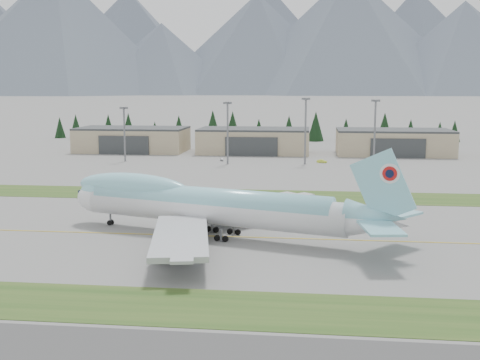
# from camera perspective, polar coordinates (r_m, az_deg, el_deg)

# --- Properties ---
(ground) EXTENTS (7000.00, 7000.00, 0.00)m
(ground) POSITION_cam_1_polar(r_m,az_deg,el_deg) (116.52, 1.98, -5.48)
(ground) COLOR slate
(ground) RESTS_ON ground
(grass_strip_near) EXTENTS (400.00, 14.00, 0.08)m
(grass_strip_near) POSITION_cam_1_polar(r_m,az_deg,el_deg) (80.42, -0.25, -12.15)
(grass_strip_near) COLOR #27491A
(grass_strip_near) RESTS_ON ground
(grass_strip_far) EXTENTS (400.00, 18.00, 0.08)m
(grass_strip_far) POSITION_cam_1_polar(r_m,az_deg,el_deg) (160.41, 3.27, -1.52)
(grass_strip_far) COLOR #27491A
(grass_strip_far) RESTS_ON ground
(taxiway_line_main) EXTENTS (400.00, 0.40, 0.02)m
(taxiway_line_main) POSITION_cam_1_polar(r_m,az_deg,el_deg) (116.52, 1.98, -5.48)
(taxiway_line_main) COLOR gold
(taxiway_line_main) RESTS_ON ground
(boeing_747_freighter) EXTENTS (70.61, 58.42, 18.66)m
(boeing_747_freighter) POSITION_cam_1_polar(r_m,az_deg,el_deg) (116.63, -2.99, -2.38)
(boeing_747_freighter) COLOR white
(boeing_747_freighter) RESTS_ON ground
(hangar_left) EXTENTS (48.00, 26.60, 10.80)m
(hangar_left) POSITION_cam_1_polar(r_m,az_deg,el_deg) (275.06, -10.15, 3.81)
(hangar_left) COLOR tan
(hangar_left) RESTS_ON ground
(hangar_center) EXTENTS (48.00, 26.60, 10.80)m
(hangar_center) POSITION_cam_1_polar(r_m,az_deg,el_deg) (264.57, 1.36, 3.76)
(hangar_center) COLOR tan
(hangar_center) RESTS_ON ground
(hangar_right) EXTENTS (48.00, 26.60, 10.80)m
(hangar_right) POSITION_cam_1_polar(r_m,az_deg,el_deg) (265.95, 14.37, 3.51)
(hangar_right) COLOR tan
(hangar_right) RESTS_ON ground
(floodlight_masts) EXTENTS (165.66, 7.62, 24.77)m
(floodlight_masts) POSITION_cam_1_polar(r_m,az_deg,el_deg) (224.68, 9.91, 5.38)
(floodlight_masts) COLOR slate
(floodlight_masts) RESTS_ON ground
(service_vehicle_a) EXTENTS (1.88, 3.32, 1.07)m
(service_vehicle_a) POSITION_cam_1_polar(r_m,az_deg,el_deg) (236.38, -1.75, 1.83)
(service_vehicle_a) COLOR silver
(service_vehicle_a) RESTS_ON ground
(service_vehicle_b) EXTENTS (4.11, 2.30, 1.28)m
(service_vehicle_b) POSITION_cam_1_polar(r_m,az_deg,el_deg) (232.06, 7.77, 1.62)
(service_vehicle_b) COLOR #CFE338
(service_vehicle_b) RESTS_ON ground
(service_vehicle_c) EXTENTS (2.53, 4.22, 1.14)m
(service_vehicle_c) POSITION_cam_1_polar(r_m,az_deg,el_deg) (260.08, 19.35, 1.98)
(service_vehicle_c) COLOR silver
(service_vehicle_c) RESTS_ON ground
(conifer_belt) EXTENTS (272.87, 14.80, 16.36)m
(conifer_belt) POSITION_cam_1_polar(r_m,az_deg,el_deg) (325.90, 4.64, 4.98)
(conifer_belt) COLOR black
(conifer_belt) RESTS_ON ground
(mountain_ridge_front) EXTENTS (4299.93, 1149.06, 477.72)m
(mountain_ridge_front) POSITION_cam_1_polar(r_m,az_deg,el_deg) (2337.44, 5.10, 13.33)
(mountain_ridge_front) COLOR #464C5D
(mountain_ridge_front) RESTS_ON ground
(mountain_ridge_rear) EXTENTS (4429.93, 1077.69, 538.84)m
(mountain_ridge_rear) POSITION_cam_1_polar(r_m,az_deg,el_deg) (3026.07, 10.00, 13.08)
(mountain_ridge_rear) COLOR #464C5D
(mountain_ridge_rear) RESTS_ON ground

